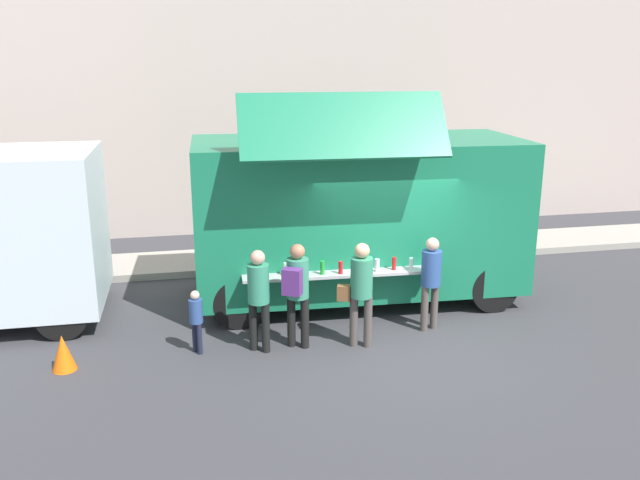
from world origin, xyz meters
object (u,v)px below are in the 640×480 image
Objects in this scene: traffic_cone_orange at (63,353)px; customer_front_ordering at (360,286)px; child_near_queue at (196,316)px; customer_extra_browsing at (431,275)px; trash_bin at (498,230)px; customer_mid_with_backpack at (297,286)px; customer_rear_waiting at (259,292)px; food_truck_main at (358,214)px.

customer_front_ordering is (4.51, -0.10, 0.74)m from traffic_cone_orange.
child_near_queue is (1.96, 0.19, 0.34)m from traffic_cone_orange.
trash_bin is at bearing -58.17° from customer_extra_browsing.
child_near_queue is (-1.57, 0.14, -0.43)m from customer_mid_with_backpack.
customer_rear_waiting is (-1.59, 0.16, -0.03)m from customer_front_ordering.
traffic_cone_orange is 3.01m from customer_rear_waiting.
customer_mid_with_backpack reaches higher than child_near_queue.
customer_extra_browsing is at bearing -62.77° from food_truck_main.
food_truck_main is 3.67× the size of customer_rear_waiting.
traffic_cone_orange is 5.89m from customer_extra_browsing.
food_truck_main is 2.04m from customer_extra_browsing.
child_near_queue is (-7.14, -4.18, 0.09)m from trash_bin.
customer_mid_with_backpack is (3.53, 0.05, 0.77)m from traffic_cone_orange.
customer_extra_browsing is (2.32, 0.26, -0.08)m from customer_mid_with_backpack.
trash_bin is at bearing -25.91° from customer_front_ordering.
customer_rear_waiting is at bearing 116.97° from customer_mid_with_backpack.
trash_bin is 0.63× the size of customer_rear_waiting.
food_truck_main reaches higher than customer_extra_browsing.
food_truck_main is 5.89× the size of child_near_queue.
customer_front_ordering reaches higher than trash_bin.
customer_front_ordering reaches higher than customer_rear_waiting.
traffic_cone_orange is 0.33× the size of customer_rear_waiting.
customer_mid_with_backpack is 1.06× the size of customer_extra_browsing.
food_truck_main reaches higher than customer_rear_waiting.
traffic_cone_orange is at bearing 154.18° from child_near_queue.
customer_extra_browsing is (0.80, -1.74, -0.69)m from food_truck_main.
trash_bin is 0.61× the size of customer_front_ordering.
child_near_queue is at bearing -146.54° from food_truck_main.
child_near_queue is at bearing 72.26° from customer_extra_browsing.
food_truck_main reaches higher than traffic_cone_orange.
trash_bin is at bearing 32.17° from food_truck_main.
customer_front_ordering is at bearing -1.23° from traffic_cone_orange.
customer_front_ordering is at bearing -135.80° from trash_bin.
customer_rear_waiting is at bearing -39.06° from child_near_queue.
food_truck_main is 2.97m from customer_rear_waiting.
customer_front_ordering reaches higher than customer_mid_with_backpack.
trash_bin is 5.23m from customer_extra_browsing.
customer_mid_with_backpack reaches higher than trash_bin.
customer_rear_waiting is 1.02× the size of customer_extra_browsing.
customer_front_ordering is 1.60m from customer_rear_waiting.
customer_front_ordering is at bearing -101.36° from food_truck_main.
trash_bin is 7.54m from customer_rear_waiting.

